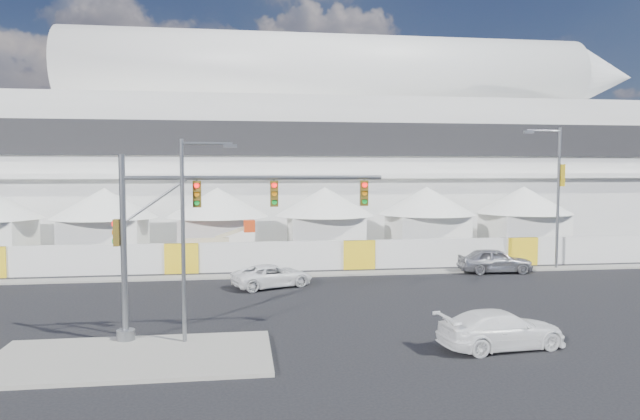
{
  "coord_description": "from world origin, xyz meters",
  "views": [
    {
      "loc": [
        -2.04,
        -23.91,
        6.83
      ],
      "look_at": [
        2.66,
        10.0,
        4.44
      ],
      "focal_mm": 32.0,
      "sensor_mm": 36.0,
      "label": 1
    }
  ],
  "objects": [
    {
      "name": "pickup_curb",
      "position": [
        -0.27,
        9.17,
        0.66
      ],
      "size": [
        3.77,
        5.24,
        1.33
      ],
      "primitive_type": "imported",
      "rotation": [
        0.0,
        0.0,
        1.94
      ],
      "color": "white",
      "rests_on": "ground"
    },
    {
      "name": "sedan_silver",
      "position": [
        14.71,
        11.82,
        0.82
      ],
      "size": [
        2.26,
        4.95,
        1.65
      ],
      "primitive_type": "imported",
      "rotation": [
        0.0,
        0.0,
        1.5
      ],
      "color": "#9F9FA4",
      "rests_on": "ground"
    },
    {
      "name": "boom_lift",
      "position": [
        -5.09,
        17.91,
        0.85
      ],
      "size": [
        6.28,
        1.64,
        3.17
      ],
      "rotation": [
        0.0,
        0.0,
        0.08
      ],
      "color": "red",
      "rests_on": "ground"
    },
    {
      "name": "tent_row",
      "position": [
        0.5,
        24.0,
        3.15
      ],
      "size": [
        53.4,
        8.4,
        5.4
      ],
      "color": "white",
      "rests_on": "ground"
    },
    {
      "name": "far_curb",
      "position": [
        20.0,
        12.5,
        0.06
      ],
      "size": [
        80.0,
        1.2,
        0.12
      ],
      "primitive_type": "cube",
      "color": "gray",
      "rests_on": "ground"
    },
    {
      "name": "ground",
      "position": [
        0.0,
        0.0,
        0.0
      ],
      "size": [
        160.0,
        160.0,
        0.0
      ],
      "primitive_type": "plane",
      "color": "black",
      "rests_on": "ground"
    },
    {
      "name": "hoarding_fence",
      "position": [
        6.0,
        14.5,
        1.0
      ],
      "size": [
        70.0,
        0.25,
        2.0
      ],
      "primitive_type": "cube",
      "color": "silver",
      "rests_on": "ground"
    },
    {
      "name": "streetlight_curb",
      "position": [
        19.28,
        12.5,
        5.64
      ],
      "size": [
        2.88,
        0.65,
        9.73
      ],
      "color": "slate",
      "rests_on": "ground"
    },
    {
      "name": "pickup_near",
      "position": [
        7.83,
        -3.54,
        0.73
      ],
      "size": [
        2.67,
        5.22,
        1.45
      ],
      "primitive_type": "imported",
      "rotation": [
        0.0,
        0.0,
        1.7
      ],
      "color": "white",
      "rests_on": "ground"
    },
    {
      "name": "median_island",
      "position": [
        -6.0,
        -3.0,
        0.07
      ],
      "size": [
        10.0,
        5.0,
        0.15
      ],
      "primitive_type": "cube",
      "color": "gray",
      "rests_on": "ground"
    },
    {
      "name": "streetlight_median",
      "position": [
        -4.08,
        -1.53,
        4.68
      ],
      "size": [
        2.18,
        0.22,
        7.88
      ],
      "color": "slate",
      "rests_on": "median_island"
    },
    {
      "name": "traffic_mast",
      "position": [
        -4.34,
        -1.0,
        4.26
      ],
      "size": [
        10.64,
        0.71,
        7.3
      ],
      "color": "slate",
      "rests_on": "median_island"
    },
    {
      "name": "lot_car_a",
      "position": [
        13.69,
        17.67,
        0.71
      ],
      "size": [
        3.33,
        4.54,
        1.43
      ],
      "primitive_type": "imported",
      "rotation": [
        0.0,
        0.0,
        1.09
      ],
      "color": "white",
      "rests_on": "ground"
    },
    {
      "name": "stadium",
      "position": [
        8.71,
        41.5,
        9.45
      ],
      "size": [
        80.0,
        24.8,
        21.98
      ],
      "color": "silver",
      "rests_on": "ground"
    }
  ]
}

